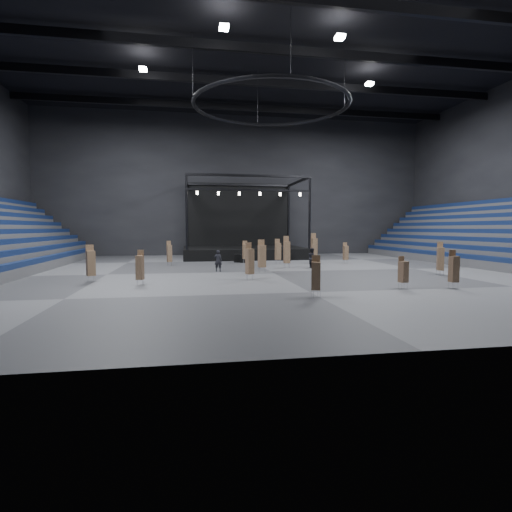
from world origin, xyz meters
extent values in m
plane|color=#4D4D50|center=(0.00, 0.00, 0.00)|extent=(50.00, 50.00, 0.00)
cube|color=black|center=(0.00, 0.00, 18.00)|extent=(50.00, 42.00, 0.20)
cube|color=black|center=(0.00, 21.00, 9.00)|extent=(50.00, 0.20, 18.00)
cube|color=black|center=(0.00, -21.00, 9.00)|extent=(50.00, 0.20, 18.00)
cube|color=#0E1A40|center=(-18.12, 0.00, 0.95)|extent=(0.59, 40.00, 0.40)
cube|color=#0E1A40|center=(-19.02, 0.00, 1.70)|extent=(0.59, 40.00, 0.40)
cube|color=#464749|center=(21.40, 0.00, 0.38)|extent=(7.20, 40.00, 0.75)
cube|color=#0E1A40|center=(18.12, 0.00, 0.95)|extent=(0.59, 40.00, 0.40)
cube|color=#464749|center=(21.85, 0.00, 0.75)|extent=(6.30, 40.00, 1.50)
cube|color=#0E1A40|center=(19.02, 0.00, 1.70)|extent=(0.59, 40.00, 0.40)
cube|color=#0E1A40|center=(19.91, 0.00, 2.45)|extent=(0.59, 40.00, 0.40)
cube|color=#0E1A40|center=(20.82, 0.00, 3.20)|extent=(0.59, 40.00, 0.40)
cube|color=#0E1A40|center=(21.71, 0.00, 3.95)|extent=(0.59, 40.00, 0.40)
cube|color=black|center=(0.00, 15.50, 0.60)|extent=(14.00, 10.00, 1.20)
cube|color=black|center=(0.00, 20.30, 5.20)|extent=(13.30, 0.30, 8.00)
cylinder|color=black|center=(-6.60, 10.90, 5.10)|extent=(0.24, 0.24, 7.80)
cylinder|color=black|center=(-6.60, 20.10, 5.10)|extent=(0.24, 0.24, 7.80)
cylinder|color=black|center=(6.60, 10.90, 5.10)|extent=(0.24, 0.24, 7.80)
cylinder|color=black|center=(6.60, 20.10, 5.10)|extent=(0.24, 0.24, 7.80)
cube|color=black|center=(0.00, 10.90, 9.00)|extent=(13.40, 0.25, 0.25)
cube|color=black|center=(0.00, 20.10, 9.00)|extent=(13.40, 0.25, 0.25)
cube|color=black|center=(0.00, 10.90, 7.50)|extent=(13.40, 0.20, 0.20)
cylinder|color=white|center=(-5.50, 10.90, 7.10)|extent=(0.24, 0.24, 0.35)
cylinder|color=white|center=(-3.30, 10.90, 7.10)|extent=(0.24, 0.24, 0.35)
cylinder|color=white|center=(-1.10, 10.90, 7.10)|extent=(0.24, 0.24, 0.35)
cylinder|color=white|center=(1.10, 10.90, 7.10)|extent=(0.24, 0.24, 0.35)
cylinder|color=white|center=(3.30, 10.90, 7.10)|extent=(0.24, 0.24, 0.35)
cylinder|color=white|center=(5.50, 10.90, 7.10)|extent=(0.24, 0.24, 0.35)
torus|color=black|center=(0.00, 0.00, 13.00)|extent=(12.30, 12.30, 0.30)
cylinder|color=black|center=(6.00, 0.00, 15.50)|extent=(0.04, 0.04, 5.00)
cylinder|color=black|center=(0.00, 6.00, 15.50)|extent=(0.04, 0.04, 5.00)
cylinder|color=black|center=(-6.00, 0.00, 15.50)|extent=(0.04, 0.04, 5.00)
cylinder|color=black|center=(0.00, -6.00, 15.50)|extent=(0.04, 0.04, 5.00)
cube|color=black|center=(0.00, 0.00, 17.20)|extent=(49.00, 0.35, 0.70)
cube|color=black|center=(0.00, 7.00, 17.20)|extent=(49.00, 0.35, 0.70)
cube|color=black|center=(0.00, 15.00, 17.20)|extent=(49.00, 0.35, 0.70)
cube|color=white|center=(-10.00, 4.00, 16.60)|extent=(0.60, 0.60, 0.25)
cube|color=white|center=(10.00, 4.00, 16.60)|extent=(0.60, 0.60, 0.25)
cube|color=white|center=(-4.00, -4.00, 16.60)|extent=(0.60, 0.60, 0.25)
cube|color=white|center=(4.00, -4.00, 16.60)|extent=(0.60, 0.60, 0.25)
cube|color=black|center=(-1.30, 9.06, 0.41)|extent=(1.30, 0.75, 0.83)
cube|color=black|center=(-0.71, 8.50, 0.41)|extent=(1.35, 0.93, 0.82)
cube|color=black|center=(3.84, 10.42, 0.37)|extent=(1.24, 0.88, 0.75)
cylinder|color=silver|center=(-1.06, 7.80, 0.21)|extent=(0.03, 0.03, 0.41)
cylinder|color=silver|center=(-1.06, 8.20, 0.21)|extent=(0.03, 0.03, 0.41)
cylinder|color=silver|center=(-0.67, 7.80, 0.21)|extent=(0.03, 0.03, 0.41)
cylinder|color=silver|center=(-0.67, 8.20, 0.21)|extent=(0.03, 0.03, 0.41)
cube|color=#977653|center=(-0.87, 8.00, 1.14)|extent=(0.59, 0.59, 1.45)
cube|color=#977653|center=(-0.91, 8.20, 1.82)|extent=(0.48, 0.16, 0.80)
cylinder|color=silver|center=(-9.56, -6.31, 0.17)|extent=(0.03, 0.03, 0.34)
cylinder|color=silver|center=(-9.56, -5.99, 0.17)|extent=(0.03, 0.03, 0.34)
cylinder|color=silver|center=(-9.23, -6.31, 0.17)|extent=(0.03, 0.03, 0.34)
cylinder|color=silver|center=(-9.23, -5.99, 0.17)|extent=(0.03, 0.03, 0.34)
cube|color=#977653|center=(-9.39, -6.15, 1.07)|extent=(0.50, 0.50, 1.46)
cube|color=#977653|center=(-9.35, -5.98, 1.75)|extent=(0.39, 0.15, 0.80)
cylinder|color=silver|center=(-12.85, -4.40, 0.21)|extent=(0.03, 0.03, 0.42)
cylinder|color=silver|center=(-12.85, -4.01, 0.21)|extent=(0.03, 0.03, 0.42)
cylinder|color=silver|center=(-12.46, -4.40, 0.21)|extent=(0.03, 0.03, 0.42)
cylinder|color=silver|center=(-12.46, -4.01, 0.21)|extent=(0.03, 0.03, 0.42)
cube|color=#977653|center=(-12.66, -4.21, 1.21)|extent=(0.66, 0.66, 1.60)
cube|color=#977653|center=(-12.74, -4.02, 1.96)|extent=(0.46, 0.26, 0.88)
cylinder|color=silver|center=(8.40, -10.67, 0.18)|extent=(0.03, 0.03, 0.36)
cylinder|color=silver|center=(8.40, -10.33, 0.18)|extent=(0.03, 0.03, 0.36)
cylinder|color=silver|center=(8.74, -10.67, 0.18)|extent=(0.03, 0.03, 0.36)
cylinder|color=silver|center=(8.74, -10.33, 0.18)|extent=(0.03, 0.03, 0.36)
cube|color=#977653|center=(8.57, -10.50, 1.11)|extent=(0.44, 0.44, 1.50)
cube|color=#977653|center=(8.57, -10.32, 1.81)|extent=(0.42, 0.06, 0.83)
cylinder|color=silver|center=(8.58, 5.73, 0.18)|extent=(0.03, 0.03, 0.36)
cylinder|color=silver|center=(8.58, 6.07, 0.18)|extent=(0.03, 0.03, 0.36)
cylinder|color=silver|center=(8.92, 5.73, 0.18)|extent=(0.03, 0.03, 0.36)
cylinder|color=silver|center=(8.92, 6.07, 0.18)|extent=(0.03, 0.03, 0.36)
cube|color=#977653|center=(8.75, 5.90, 1.05)|extent=(0.46, 0.46, 1.38)
cube|color=#977653|center=(8.73, 6.08, 1.69)|extent=(0.41, 0.08, 0.76)
cylinder|color=silver|center=(-1.08, -1.07, 0.22)|extent=(0.03, 0.03, 0.44)
cylinder|color=silver|center=(-1.08, -0.65, 0.22)|extent=(0.03, 0.03, 0.44)
cylinder|color=silver|center=(-0.66, -1.07, 0.22)|extent=(0.03, 0.03, 0.44)
cylinder|color=silver|center=(-0.66, -0.65, 0.22)|extent=(0.03, 0.03, 0.44)
cube|color=#977653|center=(-0.87, -0.86, 1.30)|extent=(0.59, 0.59, 1.71)
cube|color=#977653|center=(-0.89, -0.64, 2.11)|extent=(0.51, 0.12, 0.94)
cylinder|color=silver|center=(5.50, -10.25, 0.18)|extent=(0.03, 0.03, 0.36)
cylinder|color=silver|center=(5.50, -9.91, 0.18)|extent=(0.03, 0.03, 0.36)
cylinder|color=silver|center=(5.84, -10.25, 0.18)|extent=(0.03, 0.03, 0.36)
cylinder|color=silver|center=(5.84, -9.91, 0.18)|extent=(0.03, 0.03, 0.36)
cube|color=#977653|center=(5.67, -10.08, 0.96)|extent=(0.53, 0.53, 1.22)
cube|color=#977653|center=(5.62, -9.91, 1.52)|extent=(0.41, 0.17, 0.67)
cylinder|color=silver|center=(11.64, -4.71, 0.18)|extent=(0.03, 0.03, 0.36)
cylinder|color=silver|center=(11.64, -4.37, 0.18)|extent=(0.03, 0.03, 0.36)
cylinder|color=silver|center=(11.98, -4.71, 0.18)|extent=(0.03, 0.03, 0.36)
cylinder|color=silver|center=(11.98, -4.37, 0.18)|extent=(0.03, 0.03, 0.36)
cube|color=#977653|center=(11.81, -4.54, 1.21)|extent=(0.55, 0.55, 1.69)
cube|color=#977653|center=(11.87, -4.37, 2.00)|extent=(0.41, 0.19, 0.93)
cylinder|color=silver|center=(-2.60, -4.92, 0.19)|extent=(0.03, 0.03, 0.38)
cylinder|color=silver|center=(-2.60, -4.55, 0.19)|extent=(0.03, 0.03, 0.38)
cylinder|color=silver|center=(-2.24, -4.92, 0.19)|extent=(0.03, 0.03, 0.38)
cylinder|color=silver|center=(-2.24, -4.55, 0.19)|extent=(0.03, 0.03, 0.38)
cube|color=#977653|center=(-2.42, -4.73, 1.24)|extent=(0.59, 0.59, 1.71)
cube|color=#977653|center=(-2.49, -4.55, 2.04)|extent=(0.43, 0.21, 0.94)
cylinder|color=silver|center=(5.58, 6.53, 0.22)|extent=(0.03, 0.03, 0.44)
cylinder|color=silver|center=(5.58, 6.95, 0.22)|extent=(0.03, 0.03, 0.44)
cylinder|color=silver|center=(6.00, 6.53, 0.22)|extent=(0.03, 0.03, 0.44)
cylinder|color=silver|center=(6.00, 6.95, 0.22)|extent=(0.03, 0.03, 0.44)
cube|color=#977653|center=(5.79, 6.74, 1.46)|extent=(0.55, 0.55, 2.03)
cube|color=#977653|center=(5.78, 6.96, 2.42)|extent=(0.51, 0.09, 1.12)
cylinder|color=silver|center=(-0.36, -12.18, 0.19)|extent=(0.03, 0.03, 0.37)
cylinder|color=silver|center=(-0.36, -11.82, 0.19)|extent=(0.03, 0.03, 0.37)
cylinder|color=silver|center=(-0.01, -12.18, 0.19)|extent=(0.03, 0.03, 0.37)
cylinder|color=silver|center=(-0.01, -11.82, 0.19)|extent=(0.03, 0.03, 0.37)
cube|color=#977653|center=(-0.19, -12.00, 1.07)|extent=(0.56, 0.56, 1.40)
cube|color=#977653|center=(-0.13, -11.82, 1.72)|extent=(0.42, 0.18, 0.77)
cylinder|color=silver|center=(1.80, 2.49, 0.21)|extent=(0.03, 0.03, 0.41)
cylinder|color=silver|center=(1.80, 2.88, 0.21)|extent=(0.03, 0.03, 0.41)
cylinder|color=silver|center=(2.19, 2.49, 0.21)|extent=(0.03, 0.03, 0.41)
cylinder|color=silver|center=(2.19, 2.88, 0.21)|extent=(0.03, 0.03, 0.41)
cube|color=#977653|center=(2.00, 2.69, 1.36)|extent=(0.52, 0.52, 1.90)
cube|color=#977653|center=(1.99, 2.89, 2.26)|extent=(0.48, 0.09, 1.04)
cylinder|color=silver|center=(1.88, 6.31, 0.21)|extent=(0.03, 0.03, 0.42)
cylinder|color=silver|center=(1.88, 6.71, 0.21)|extent=(0.03, 0.03, 0.42)
cylinder|color=silver|center=(2.28, 6.31, 0.21)|extent=(0.03, 0.03, 0.42)
cylinder|color=silver|center=(2.28, 6.71, 0.21)|extent=(0.03, 0.03, 0.42)
cube|color=#977653|center=(2.08, 6.51, 1.23)|extent=(0.55, 0.55, 1.62)
cube|color=#977653|center=(2.06, 6.72, 1.99)|extent=(0.49, 0.10, 0.89)
cylinder|color=silver|center=(-8.37, 6.34, 0.17)|extent=(0.03, 0.03, 0.34)
cylinder|color=silver|center=(-8.37, 6.67, 0.17)|extent=(0.03, 0.03, 0.34)
cylinder|color=silver|center=(-8.04, 6.34, 0.17)|extent=(0.03, 0.03, 0.34)
cylinder|color=silver|center=(-8.04, 6.67, 0.17)|extent=(0.03, 0.03, 0.34)
cube|color=#977653|center=(-8.20, 6.51, 1.13)|extent=(0.52, 0.52, 1.57)
cube|color=#977653|center=(-8.26, 6.67, 1.87)|extent=(0.39, 0.18, 0.86)
imported|color=black|center=(-4.13, 0.81, 0.86)|extent=(0.72, 0.58, 1.73)
imported|color=black|center=(4.19, 2.32, 0.87)|extent=(0.71, 0.88, 1.73)
camera|label=1|loc=(-6.49, -31.08, 3.46)|focal=28.00mm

